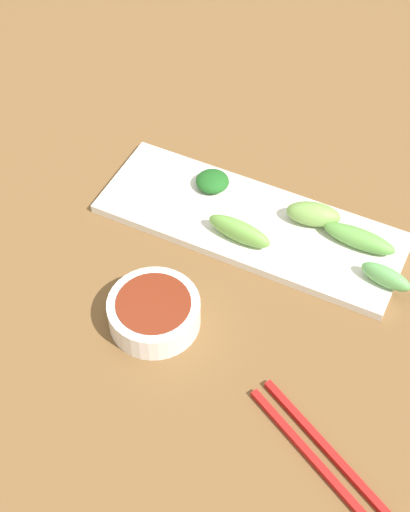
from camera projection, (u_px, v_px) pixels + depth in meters
The scene contains 9 objects.
tabletop at pixel (204, 269), 0.93m from camera, with size 2.10×2.10×0.02m, color brown.
sauce_bowl at pixel (154, 311), 0.86m from camera, with size 0.11×0.11×0.04m.
serving_plate at pixel (250, 223), 0.96m from camera, with size 0.14×0.40×0.01m, color silver.
broccoli_stalk_0 at pixel (239, 231), 0.93m from camera, with size 0.02×0.09×0.03m, color #6EAB46.
broccoli_stalk_1 at pixel (313, 214), 0.94m from camera, with size 0.03×0.07×0.03m, color #76A34B.
broccoli_leafy_2 at pixel (212, 181), 0.99m from camera, with size 0.04×0.04×0.02m, color #1E5E1F.
broccoli_stalk_3 at pixel (386, 277), 0.88m from camera, with size 0.02×0.06×0.03m, color #61AB58.
broccoli_stalk_4 at pixel (359, 239), 0.92m from camera, with size 0.03×0.09×0.02m, color #61A045.
chopsticks at pixel (333, 468), 0.75m from camera, with size 0.13×0.22×0.01m.
Camera 1 is at (-0.52, -0.26, 0.74)m, focal length 52.33 mm.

